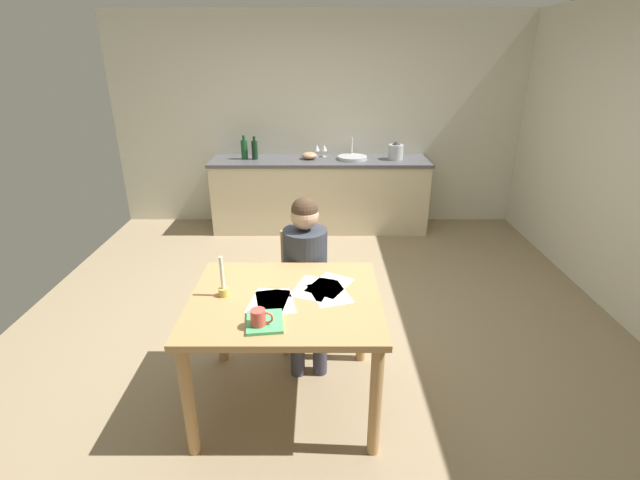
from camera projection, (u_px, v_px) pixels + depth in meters
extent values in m
cube|color=#937F60|center=(321.00, 324.00, 3.86)|extent=(5.20, 5.20, 0.04)
cube|color=beige|center=(321.00, 122.00, 5.75)|extent=(5.20, 0.12, 2.60)
cube|color=beige|center=(321.00, 196.00, 5.75)|extent=(2.66, 0.60, 0.86)
cube|color=#4C4C51|center=(321.00, 161.00, 5.58)|extent=(2.70, 0.64, 0.04)
cube|color=tan|center=(286.00, 300.00, 2.71)|extent=(1.14, 0.97, 0.04)
cylinder|color=tan|center=(189.00, 401.00, 2.46)|extent=(0.07, 0.07, 0.73)
cylinder|color=tan|center=(376.00, 402.00, 2.46)|extent=(0.07, 0.07, 0.73)
cylinder|color=tan|center=(221.00, 317.00, 3.25)|extent=(0.07, 0.07, 0.73)
cylinder|color=tan|center=(363.00, 317.00, 3.24)|extent=(0.07, 0.07, 0.73)
cube|color=tan|center=(307.00, 289.00, 3.43)|extent=(0.43, 0.43, 0.04)
cube|color=tan|center=(305.00, 254.00, 3.52)|extent=(0.36, 0.06, 0.40)
cylinder|color=tan|center=(286.00, 329.00, 3.35)|extent=(0.04, 0.04, 0.45)
cylinder|color=tan|center=(331.00, 327.00, 3.38)|extent=(0.04, 0.04, 0.45)
cylinder|color=tan|center=(285.00, 305.00, 3.67)|extent=(0.04, 0.04, 0.45)
cylinder|color=tan|center=(327.00, 303.00, 3.69)|extent=(0.04, 0.04, 0.45)
cylinder|color=#333842|center=(306.00, 262.00, 3.32)|extent=(0.34, 0.34, 0.50)
sphere|color=#D8AD8C|center=(306.00, 216.00, 3.18)|extent=(0.20, 0.20, 0.20)
sphere|color=#473323|center=(306.00, 210.00, 3.17)|extent=(0.19, 0.19, 0.19)
cylinder|color=#383847|center=(297.00, 305.00, 3.24)|extent=(0.16, 0.39, 0.13)
cylinder|color=#383847|center=(298.00, 347.00, 3.15)|extent=(0.10, 0.10, 0.45)
cylinder|color=#383847|center=(319.00, 304.00, 3.25)|extent=(0.16, 0.39, 0.13)
cylinder|color=#383847|center=(321.00, 346.00, 3.16)|extent=(0.10, 0.10, 0.45)
cylinder|color=#D84C3F|center=(259.00, 319.00, 2.39)|extent=(0.08, 0.08, 0.11)
torus|color=#D84C3F|center=(268.00, 318.00, 2.38)|extent=(0.07, 0.01, 0.07)
cylinder|color=gold|center=(225.00, 292.00, 2.71)|extent=(0.06, 0.06, 0.05)
cylinder|color=white|center=(223.00, 273.00, 2.66)|extent=(0.02, 0.02, 0.21)
cube|color=#4DAB68|center=(266.00, 322.00, 2.44)|extent=(0.22, 0.25, 0.02)
cube|color=white|center=(270.00, 301.00, 2.66)|extent=(0.25, 0.32, 0.00)
cube|color=white|center=(331.00, 285.00, 2.84)|extent=(0.33, 0.36, 0.00)
cube|color=white|center=(314.00, 288.00, 2.81)|extent=(0.29, 0.35, 0.00)
cube|color=white|center=(331.00, 293.00, 2.74)|extent=(0.29, 0.35, 0.00)
cube|color=white|center=(276.00, 302.00, 2.65)|extent=(0.27, 0.33, 0.00)
cylinder|color=#B2B7BC|center=(353.00, 158.00, 5.56)|extent=(0.36, 0.36, 0.04)
cylinder|color=silver|center=(353.00, 147.00, 5.67)|extent=(0.02, 0.02, 0.24)
cylinder|color=#194C23|center=(246.00, 150.00, 5.54)|extent=(0.08, 0.08, 0.23)
cylinder|color=#194C23|center=(245.00, 138.00, 5.49)|extent=(0.04, 0.04, 0.06)
cylinder|color=black|center=(256.00, 150.00, 5.53)|extent=(0.07, 0.07, 0.22)
cylinder|color=black|center=(255.00, 139.00, 5.48)|extent=(0.03, 0.03, 0.06)
ellipsoid|color=tan|center=(310.00, 156.00, 5.57)|extent=(0.19, 0.19, 0.08)
cylinder|color=#B7BABF|center=(397.00, 152.00, 5.53)|extent=(0.18, 0.18, 0.18)
cone|color=#262628|center=(398.00, 143.00, 5.49)|extent=(0.11, 0.11, 0.04)
cylinder|color=silver|center=(325.00, 157.00, 5.71)|extent=(0.06, 0.06, 0.00)
cylinder|color=silver|center=(325.00, 154.00, 5.69)|extent=(0.01, 0.01, 0.07)
cone|color=silver|center=(325.00, 148.00, 5.66)|extent=(0.07, 0.07, 0.08)
cylinder|color=silver|center=(318.00, 157.00, 5.71)|extent=(0.06, 0.06, 0.00)
cylinder|color=silver|center=(318.00, 154.00, 5.69)|extent=(0.01, 0.01, 0.07)
cone|color=silver|center=(318.00, 148.00, 5.66)|extent=(0.07, 0.07, 0.08)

